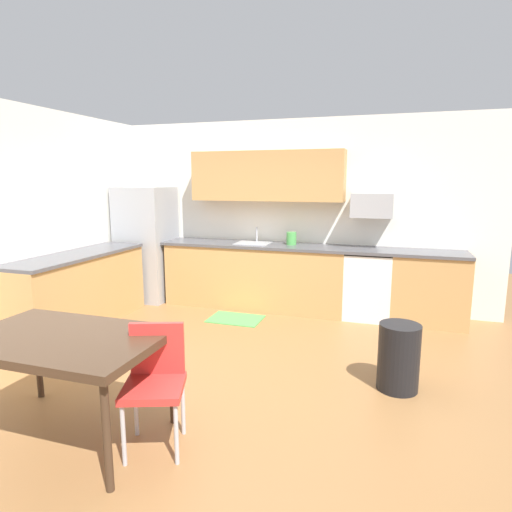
{
  "coord_description": "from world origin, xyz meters",
  "views": [
    {
      "loc": [
        1.45,
        -3.49,
        1.83
      ],
      "look_at": [
        0.0,
        1.0,
        1.0
      ],
      "focal_mm": 29.94,
      "sensor_mm": 36.0,
      "label": 1
    }
  ],
  "objects": [
    {
      "name": "ground_plane",
      "position": [
        0.0,
        0.0,
        0.0
      ],
      "size": [
        12.0,
        12.0,
        0.0
      ],
      "primitive_type": "plane",
      "color": "olive"
    },
    {
      "name": "wall_back",
      "position": [
        0.0,
        2.65,
        1.35
      ],
      "size": [
        5.8,
        0.1,
        2.7
      ],
      "primitive_type": "cube",
      "color": "white",
      "rests_on": "ground"
    },
    {
      "name": "cabinet_run_back",
      "position": [
        -0.44,
        2.3,
        0.45
      ],
      "size": [
        2.62,
        0.6,
        0.9
      ],
      "primitive_type": "cube",
      "color": "tan",
      "rests_on": "ground"
    },
    {
      "name": "cabinet_run_back_right",
      "position": [
        1.93,
        2.3,
        0.45
      ],
      "size": [
        0.93,
        0.6,
        0.9
      ],
      "primitive_type": "cube",
      "color": "tan",
      "rests_on": "ground"
    },
    {
      "name": "cabinet_run_left",
      "position": [
        -2.3,
        0.8,
        0.45
      ],
      "size": [
        0.6,
        2.0,
        0.9
      ],
      "primitive_type": "cube",
      "color": "tan",
      "rests_on": "ground"
    },
    {
      "name": "countertop_back",
      "position": [
        0.0,
        2.3,
        0.92
      ],
      "size": [
        4.8,
        0.64,
        0.04
      ],
      "primitive_type": "cube",
      "color": "#4C4C51",
      "rests_on": "cabinet_run_back"
    },
    {
      "name": "countertop_left",
      "position": [
        -2.3,
        0.8,
        0.92
      ],
      "size": [
        0.64,
        2.0,
        0.04
      ],
      "primitive_type": "cube",
      "color": "#4C4C51",
      "rests_on": "cabinet_run_left"
    },
    {
      "name": "upper_cabinets_back",
      "position": [
        -0.3,
        2.43,
        1.9
      ],
      "size": [
        2.2,
        0.34,
        0.7
      ],
      "primitive_type": "cube",
      "color": "tan"
    },
    {
      "name": "refrigerator",
      "position": [
        -2.18,
        2.22,
        0.87
      ],
      "size": [
        0.76,
        0.7,
        1.74
      ],
      "primitive_type": "cube",
      "color": "#9EA0A5",
      "rests_on": "ground"
    },
    {
      "name": "oven_range",
      "position": [
        1.17,
        2.3,
        0.46
      ],
      "size": [
        0.6,
        0.6,
        0.91
      ],
      "color": "white",
      "rests_on": "ground"
    },
    {
      "name": "microwave",
      "position": [
        1.17,
        2.4,
        1.51
      ],
      "size": [
        0.54,
        0.36,
        0.32
      ],
      "primitive_type": "cube",
      "color": "#9EA0A5"
    },
    {
      "name": "sink_basin",
      "position": [
        -0.46,
        2.3,
        0.88
      ],
      "size": [
        0.48,
        0.4,
        0.14
      ],
      "primitive_type": "cube",
      "color": "#A5A8AD",
      "rests_on": "countertop_back"
    },
    {
      "name": "sink_faucet",
      "position": [
        -0.46,
        2.48,
        1.04
      ],
      "size": [
        0.02,
        0.02,
        0.24
      ],
      "primitive_type": "cylinder",
      "color": "#B2B5BA",
      "rests_on": "countertop_back"
    },
    {
      "name": "dining_table",
      "position": [
        -0.72,
        -1.2,
        0.7
      ],
      "size": [
        1.4,
        0.9,
        0.76
      ],
      "color": "#422D1E",
      "rests_on": "ground"
    },
    {
      "name": "chair_near_table",
      "position": [
        -0.06,
        -1.08,
        0.5
      ],
      "size": [
        0.51,
        0.51,
        0.85
      ],
      "color": "red",
      "rests_on": "ground"
    },
    {
      "name": "trash_bin",
      "position": [
        1.56,
        0.27,
        0.3
      ],
      "size": [
        0.36,
        0.36,
        0.6
      ],
      "primitive_type": "cylinder",
      "color": "black",
      "rests_on": "ground"
    },
    {
      "name": "floor_mat",
      "position": [
        -0.5,
        1.65,
        0.01
      ],
      "size": [
        0.7,
        0.5,
        0.01
      ],
      "primitive_type": "cube",
      "color": "#4CA54C",
      "rests_on": "ground"
    },
    {
      "name": "kettle",
      "position": [
        0.09,
        2.35,
        1.02
      ],
      "size": [
        0.14,
        0.14,
        0.2
      ],
      "primitive_type": "cylinder",
      "color": "#4CA54C",
      "rests_on": "countertop_back"
    }
  ]
}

